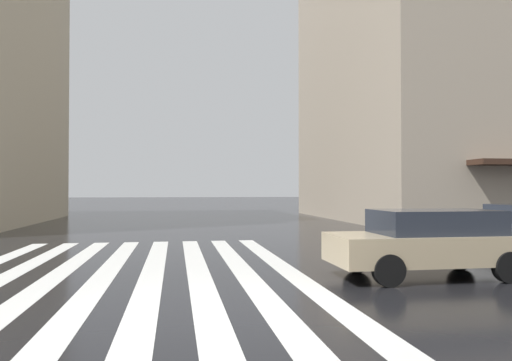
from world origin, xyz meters
TOP-DOWN VIEW (x-y plane):
  - ground_plane at (0.00, 0.00)m, footprint 220.00×220.00m
  - zebra_crossing at (4.00, 1.51)m, footprint 13.00×7.50m
  - haussmann_block_corner at (21.31, -18.98)m, footprint 18.84×20.04m
  - car_champagne at (2.50, -4.76)m, footprint 1.85×4.10m

SIDE VIEW (x-z plane):
  - ground_plane at x=0.00m, z-range 0.00..0.00m
  - zebra_crossing at x=4.00m, z-range 0.00..0.01m
  - car_champagne at x=2.50m, z-range 0.05..1.46m
  - haussmann_block_corner at x=21.31m, z-range -0.22..21.06m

